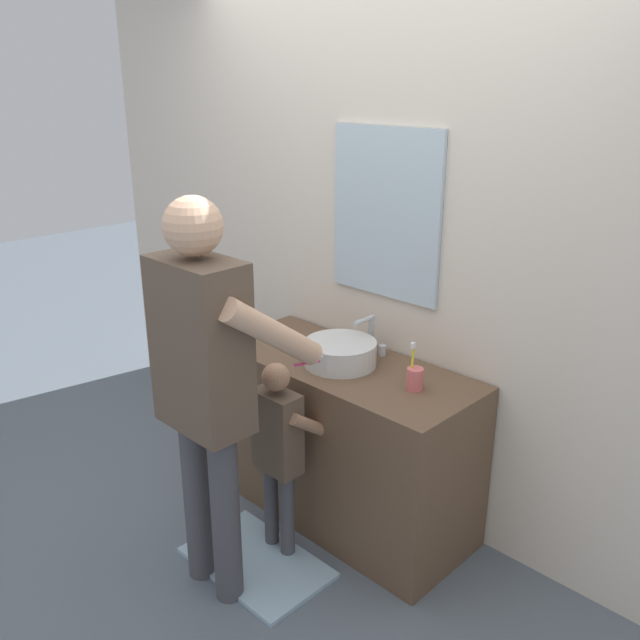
# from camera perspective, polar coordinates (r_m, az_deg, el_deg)

# --- Properties ---
(ground_plane) EXTENTS (14.00, 14.00, 0.00)m
(ground_plane) POSITION_cam_1_polar(r_m,az_deg,el_deg) (3.30, -1.92, -18.01)
(ground_plane) COLOR slate
(back_wall) EXTENTS (4.40, 0.10, 2.70)m
(back_wall) POSITION_cam_1_polar(r_m,az_deg,el_deg) (3.13, 6.09, 7.32)
(back_wall) COLOR beige
(back_wall) RESTS_ON ground
(vanity_cabinet) EXTENTS (1.29, 0.54, 0.80)m
(vanity_cabinet) POSITION_cam_1_polar(r_m,az_deg,el_deg) (3.25, 1.88, -10.12)
(vanity_cabinet) COLOR brown
(vanity_cabinet) RESTS_ON ground
(sink_basin) EXTENTS (0.33, 0.33, 0.11)m
(sink_basin) POSITION_cam_1_polar(r_m,az_deg,el_deg) (3.04, 1.72, -2.78)
(sink_basin) COLOR silver
(sink_basin) RESTS_ON vanity_cabinet
(faucet) EXTENTS (0.18, 0.14, 0.18)m
(faucet) POSITION_cam_1_polar(r_m,az_deg,el_deg) (3.17, 4.23, -1.35)
(faucet) COLOR #B7BABF
(faucet) RESTS_ON vanity_cabinet
(toothbrush_cup) EXTENTS (0.07, 0.07, 0.21)m
(toothbrush_cup) POSITION_cam_1_polar(r_m,az_deg,el_deg) (2.83, 8.04, -4.91)
(toothbrush_cup) COLOR #D86666
(toothbrush_cup) RESTS_ON vanity_cabinet
(bath_mat) EXTENTS (0.64, 0.40, 0.02)m
(bath_mat) POSITION_cam_1_polar(r_m,az_deg,el_deg) (3.17, -5.40, -19.79)
(bath_mat) COLOR #99B7CC
(bath_mat) RESTS_ON ground
(child_toddler) EXTENTS (0.28, 0.29, 0.92)m
(child_toddler) POSITION_cam_1_polar(r_m,az_deg,el_deg) (2.94, -3.50, -10.34)
(child_toddler) COLOR #47474C
(child_toddler) RESTS_ON ground
(adult_parent) EXTENTS (0.51, 0.54, 1.65)m
(adult_parent) POSITION_cam_1_polar(r_m,az_deg,el_deg) (2.58, -9.66, -4.17)
(adult_parent) COLOR #47474C
(adult_parent) RESTS_ON ground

